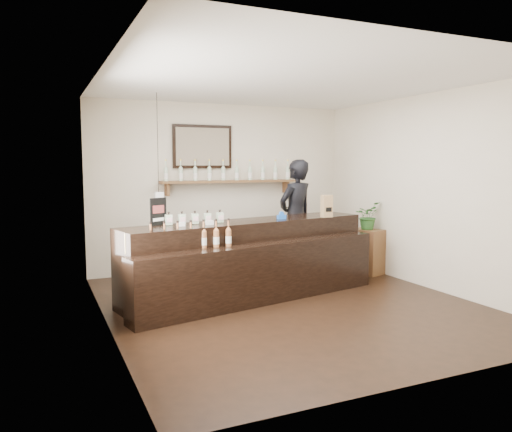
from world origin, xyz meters
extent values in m
plane|color=black|center=(0.00, 0.00, 0.00)|extent=(5.00, 5.00, 0.00)
plane|color=beige|center=(0.00, 2.50, 1.40)|extent=(4.50, 0.00, 4.50)
plane|color=beige|center=(0.00, -2.50, 1.40)|extent=(4.50, 0.00, 4.50)
plane|color=beige|center=(-2.25, 0.00, 1.40)|extent=(0.00, 5.00, 5.00)
plane|color=beige|center=(2.25, 0.00, 1.40)|extent=(0.00, 5.00, 5.00)
plane|color=white|center=(0.00, 0.00, 2.80)|extent=(5.00, 5.00, 0.00)
cube|color=brown|center=(0.10, 2.37, 1.50)|extent=(2.40, 0.25, 0.04)
cube|color=brown|center=(-0.98, 2.40, 1.38)|extent=(0.04, 0.20, 0.20)
cube|color=brown|center=(1.18, 2.40, 1.38)|extent=(0.04, 0.20, 0.20)
cube|color=black|center=(-0.35, 2.47, 2.08)|extent=(1.02, 0.04, 0.72)
cube|color=#4C4030|center=(-0.35, 2.44, 2.08)|extent=(0.92, 0.01, 0.62)
cube|color=white|center=(-1.30, 1.60, 1.25)|extent=(0.12, 0.12, 0.28)
cylinder|color=black|center=(-1.30, 1.60, 2.09)|extent=(0.01, 0.01, 1.41)
cylinder|color=beige|center=(-1.00, 2.37, 1.62)|extent=(0.07, 0.07, 0.20)
cone|color=beige|center=(-1.00, 2.37, 1.75)|extent=(0.07, 0.07, 0.05)
cylinder|color=beige|center=(-1.00, 2.37, 1.81)|extent=(0.02, 0.02, 0.07)
cylinder|color=yellow|center=(-1.00, 2.37, 1.86)|extent=(0.03, 0.03, 0.02)
cylinder|color=white|center=(-1.00, 2.37, 1.60)|extent=(0.07, 0.07, 0.09)
cylinder|color=beige|center=(-0.76, 2.37, 1.62)|extent=(0.07, 0.07, 0.20)
cone|color=beige|center=(-0.76, 2.37, 1.75)|extent=(0.07, 0.07, 0.05)
cylinder|color=beige|center=(-0.76, 2.37, 1.81)|extent=(0.02, 0.02, 0.07)
cylinder|color=yellow|center=(-0.76, 2.37, 1.86)|extent=(0.03, 0.03, 0.02)
cylinder|color=white|center=(-0.76, 2.37, 1.60)|extent=(0.07, 0.07, 0.09)
cylinder|color=beige|center=(-0.51, 2.37, 1.62)|extent=(0.07, 0.07, 0.20)
cone|color=beige|center=(-0.51, 2.37, 1.75)|extent=(0.07, 0.07, 0.05)
cylinder|color=beige|center=(-0.51, 2.37, 1.81)|extent=(0.02, 0.02, 0.07)
cylinder|color=yellow|center=(-0.51, 2.37, 1.86)|extent=(0.03, 0.03, 0.02)
cylinder|color=white|center=(-0.51, 2.37, 1.60)|extent=(0.07, 0.07, 0.09)
cylinder|color=beige|center=(-0.27, 2.37, 1.62)|extent=(0.07, 0.07, 0.20)
cone|color=beige|center=(-0.27, 2.37, 1.75)|extent=(0.07, 0.07, 0.05)
cylinder|color=beige|center=(-0.27, 2.37, 1.81)|extent=(0.02, 0.02, 0.07)
cylinder|color=yellow|center=(-0.27, 2.37, 1.86)|extent=(0.03, 0.03, 0.02)
cylinder|color=white|center=(-0.27, 2.37, 1.60)|extent=(0.07, 0.07, 0.09)
cylinder|color=beige|center=(-0.02, 2.37, 1.62)|extent=(0.07, 0.07, 0.20)
cone|color=beige|center=(-0.02, 2.37, 1.75)|extent=(0.07, 0.07, 0.05)
cylinder|color=beige|center=(-0.02, 2.37, 1.81)|extent=(0.02, 0.02, 0.07)
cylinder|color=yellow|center=(-0.02, 2.37, 1.86)|extent=(0.03, 0.03, 0.02)
cylinder|color=white|center=(-0.02, 2.37, 1.60)|extent=(0.07, 0.07, 0.09)
cylinder|color=beige|center=(0.22, 2.37, 1.62)|extent=(0.07, 0.07, 0.20)
cone|color=beige|center=(0.22, 2.37, 1.75)|extent=(0.07, 0.07, 0.05)
cylinder|color=beige|center=(0.22, 2.37, 1.81)|extent=(0.02, 0.02, 0.07)
cylinder|color=yellow|center=(0.22, 2.37, 1.86)|extent=(0.03, 0.03, 0.02)
cylinder|color=white|center=(0.22, 2.37, 1.60)|extent=(0.07, 0.07, 0.09)
cylinder|color=beige|center=(0.47, 2.37, 1.62)|extent=(0.07, 0.07, 0.20)
cone|color=beige|center=(0.47, 2.37, 1.75)|extent=(0.07, 0.07, 0.05)
cylinder|color=beige|center=(0.47, 2.37, 1.81)|extent=(0.02, 0.02, 0.07)
cylinder|color=yellow|center=(0.47, 2.37, 1.86)|extent=(0.03, 0.03, 0.02)
cylinder|color=white|center=(0.47, 2.37, 1.60)|extent=(0.07, 0.07, 0.09)
cylinder|color=beige|center=(0.71, 2.37, 1.62)|extent=(0.07, 0.07, 0.20)
cone|color=beige|center=(0.71, 2.37, 1.75)|extent=(0.07, 0.07, 0.05)
cylinder|color=beige|center=(0.71, 2.37, 1.81)|extent=(0.02, 0.02, 0.07)
cylinder|color=yellow|center=(0.71, 2.37, 1.86)|extent=(0.03, 0.03, 0.02)
cylinder|color=white|center=(0.71, 2.37, 1.60)|extent=(0.07, 0.07, 0.09)
cylinder|color=beige|center=(0.96, 2.37, 1.62)|extent=(0.07, 0.07, 0.20)
cone|color=beige|center=(0.96, 2.37, 1.75)|extent=(0.07, 0.07, 0.05)
cylinder|color=beige|center=(0.96, 2.37, 1.81)|extent=(0.02, 0.02, 0.07)
cylinder|color=yellow|center=(0.96, 2.37, 1.86)|extent=(0.03, 0.03, 0.02)
cylinder|color=white|center=(0.96, 2.37, 1.60)|extent=(0.07, 0.07, 0.09)
cylinder|color=beige|center=(1.20, 2.37, 1.62)|extent=(0.07, 0.07, 0.20)
cone|color=beige|center=(1.20, 2.37, 1.75)|extent=(0.07, 0.07, 0.05)
cylinder|color=beige|center=(1.20, 2.37, 1.81)|extent=(0.02, 0.02, 0.07)
cylinder|color=yellow|center=(1.20, 2.37, 1.86)|extent=(0.03, 0.03, 0.02)
cylinder|color=white|center=(1.20, 2.37, 1.60)|extent=(0.07, 0.07, 0.09)
cube|color=black|center=(-0.27, 0.70, 0.51)|extent=(3.71, 1.38, 1.02)
cube|color=black|center=(-0.27, 0.22, 0.39)|extent=(3.65, 1.06, 0.77)
cube|color=white|center=(-1.29, 0.46, 1.05)|extent=(0.10, 0.04, 0.05)
cube|color=white|center=(-0.91, 0.46, 1.05)|extent=(0.10, 0.04, 0.05)
cube|color=#FAE599|center=(-1.97, 0.22, 0.83)|extent=(0.12, 0.12, 0.12)
cube|color=#FAE599|center=(-1.97, 0.22, 0.95)|extent=(0.12, 0.12, 0.12)
cube|color=beige|center=(-1.40, 0.65, 1.09)|extent=(0.08, 0.08, 0.13)
cube|color=#FAC2C7|center=(-1.40, 0.60, 1.09)|extent=(0.07, 0.00, 0.06)
cylinder|color=black|center=(-1.40, 0.65, 1.18)|extent=(0.02, 0.02, 0.03)
cube|color=beige|center=(-1.23, 0.65, 1.09)|extent=(0.08, 0.08, 0.13)
cube|color=#FAC2C7|center=(-1.23, 0.60, 1.09)|extent=(0.07, 0.00, 0.06)
cylinder|color=black|center=(-1.23, 0.65, 1.18)|extent=(0.02, 0.02, 0.03)
cube|color=beige|center=(-1.05, 0.65, 1.09)|extent=(0.08, 0.08, 0.13)
cube|color=#FAC2C7|center=(-1.05, 0.60, 1.09)|extent=(0.07, 0.00, 0.06)
cylinder|color=black|center=(-1.05, 0.65, 1.18)|extent=(0.02, 0.02, 0.03)
cube|color=beige|center=(-0.88, 0.65, 1.09)|extent=(0.08, 0.08, 0.13)
cube|color=#FAC2C7|center=(-0.88, 0.60, 1.09)|extent=(0.07, 0.00, 0.06)
cylinder|color=black|center=(-0.88, 0.65, 1.18)|extent=(0.02, 0.02, 0.03)
cube|color=beige|center=(-0.71, 0.65, 1.09)|extent=(0.08, 0.08, 0.13)
cube|color=#FAC2C7|center=(-0.71, 0.60, 1.09)|extent=(0.07, 0.00, 0.06)
cylinder|color=black|center=(-0.71, 0.65, 1.18)|extent=(0.02, 0.02, 0.03)
cylinder|color=#9E5E35|center=(-1.72, 0.22, 0.88)|extent=(0.07, 0.07, 0.20)
cone|color=#9E5E35|center=(-1.72, 0.22, 1.00)|extent=(0.07, 0.07, 0.05)
cylinder|color=#9E5E35|center=(-1.72, 0.22, 1.06)|extent=(0.02, 0.02, 0.07)
cylinder|color=black|center=(-1.72, 0.22, 1.11)|extent=(0.03, 0.03, 0.02)
cylinder|color=white|center=(-1.72, 0.22, 0.86)|extent=(0.07, 0.07, 0.09)
cylinder|color=#9E5E35|center=(-1.56, 0.22, 0.88)|extent=(0.07, 0.07, 0.20)
cone|color=#9E5E35|center=(-1.56, 0.22, 1.00)|extent=(0.07, 0.07, 0.05)
cylinder|color=#9E5E35|center=(-1.56, 0.22, 1.06)|extent=(0.02, 0.02, 0.07)
cylinder|color=black|center=(-1.56, 0.22, 1.11)|extent=(0.03, 0.03, 0.02)
cylinder|color=white|center=(-1.56, 0.22, 0.86)|extent=(0.07, 0.07, 0.09)
cylinder|color=#9E5E35|center=(-1.40, 0.22, 0.88)|extent=(0.07, 0.07, 0.20)
cone|color=#9E5E35|center=(-1.40, 0.22, 1.00)|extent=(0.07, 0.07, 0.05)
cylinder|color=#9E5E35|center=(-1.40, 0.22, 1.06)|extent=(0.02, 0.02, 0.07)
cylinder|color=black|center=(-1.40, 0.22, 1.11)|extent=(0.03, 0.03, 0.02)
cylinder|color=white|center=(-1.40, 0.22, 0.86)|extent=(0.07, 0.07, 0.09)
cylinder|color=#9E5E35|center=(-1.24, 0.22, 0.88)|extent=(0.07, 0.07, 0.20)
cone|color=#9E5E35|center=(-1.24, 0.22, 1.00)|extent=(0.07, 0.07, 0.05)
cylinder|color=#9E5E35|center=(-1.24, 0.22, 1.06)|extent=(0.02, 0.02, 0.07)
cylinder|color=black|center=(-1.24, 0.22, 1.11)|extent=(0.03, 0.03, 0.02)
cylinder|color=white|center=(-1.24, 0.22, 0.86)|extent=(0.07, 0.07, 0.09)
cylinder|color=#9E5E35|center=(-1.08, 0.22, 0.88)|extent=(0.07, 0.07, 0.20)
cone|color=#9E5E35|center=(-1.08, 0.22, 1.00)|extent=(0.07, 0.07, 0.05)
cylinder|color=#9E5E35|center=(-1.08, 0.22, 1.06)|extent=(0.02, 0.02, 0.07)
cylinder|color=black|center=(-1.08, 0.22, 1.11)|extent=(0.03, 0.03, 0.02)
cylinder|color=white|center=(-1.08, 0.22, 0.86)|extent=(0.07, 0.07, 0.09)
cylinder|color=#9E5E35|center=(-0.91, 0.22, 0.88)|extent=(0.07, 0.07, 0.20)
cone|color=#9E5E35|center=(-0.91, 0.22, 1.00)|extent=(0.07, 0.07, 0.05)
cylinder|color=#9E5E35|center=(-0.91, 0.22, 1.06)|extent=(0.02, 0.02, 0.07)
cylinder|color=black|center=(-0.91, 0.22, 1.11)|extent=(0.03, 0.03, 0.02)
cylinder|color=white|center=(-0.91, 0.22, 0.86)|extent=(0.07, 0.07, 0.09)
cylinder|color=#9E5E35|center=(-0.75, 0.22, 0.88)|extent=(0.07, 0.07, 0.20)
cone|color=#9E5E35|center=(-0.75, 0.22, 1.00)|extent=(0.07, 0.07, 0.05)
cylinder|color=#9E5E35|center=(-0.75, 0.22, 1.06)|extent=(0.02, 0.02, 0.07)
cylinder|color=black|center=(-0.75, 0.22, 1.11)|extent=(0.03, 0.03, 0.02)
cylinder|color=white|center=(-0.75, 0.22, 0.86)|extent=(0.07, 0.07, 0.09)
cube|color=black|center=(-1.52, 0.69, 1.20)|extent=(0.23, 0.13, 0.35)
cube|color=brown|center=(-1.52, 0.68, 1.23)|extent=(0.16, 0.08, 0.10)
cube|color=white|center=(-1.52, 0.68, 1.10)|extent=(0.16, 0.08, 0.04)
cube|color=olive|center=(0.94, 0.65, 1.18)|extent=(0.16, 0.13, 0.32)
cube|color=black|center=(0.94, 0.59, 1.14)|extent=(0.09, 0.01, 0.06)
cube|color=blue|center=(0.23, 0.69, 1.05)|extent=(0.13, 0.05, 0.06)
cylinder|color=blue|center=(0.23, 0.69, 1.10)|extent=(0.07, 0.03, 0.07)
cube|color=brown|center=(2.00, 1.09, 0.37)|extent=(0.51, 0.59, 0.73)
imported|color=#2D6127|center=(2.00, 1.09, 0.96)|extent=(0.53, 0.52, 0.45)
imported|color=black|center=(0.92, 1.55, 1.06)|extent=(0.89, 0.73, 2.11)
camera|label=1|loc=(-2.94, -5.54, 1.80)|focal=35.00mm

